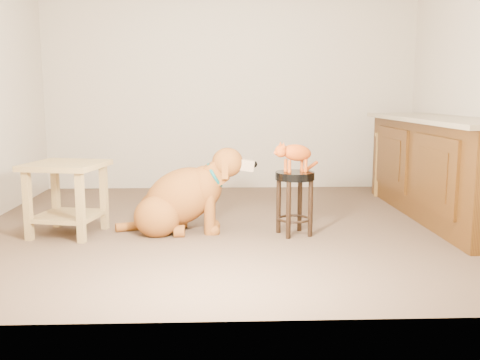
{
  "coord_description": "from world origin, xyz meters",
  "views": [
    {
      "loc": [
        -0.14,
        -4.58,
        1.14
      ],
      "look_at": [
        0.03,
        -0.23,
        0.45
      ],
      "focal_mm": 40.0,
      "sensor_mm": 36.0,
      "label": 1
    }
  ],
  "objects_px": {
    "padded_stool": "(295,190)",
    "tabby_kitten": "(294,154)",
    "golden_retriever": "(182,199)",
    "side_table": "(67,187)",
    "wood_stool": "(391,162)"
  },
  "relations": [
    {
      "from": "padded_stool",
      "to": "wood_stool",
      "type": "xyz_separation_m",
      "value": [
        1.37,
        1.76,
        0.0
      ]
    },
    {
      "from": "padded_stool",
      "to": "tabby_kitten",
      "type": "height_order",
      "value": "tabby_kitten"
    },
    {
      "from": "wood_stool",
      "to": "tabby_kitten",
      "type": "xyz_separation_m",
      "value": [
        -1.38,
        -1.76,
        0.3
      ]
    },
    {
      "from": "wood_stool",
      "to": "golden_retriever",
      "type": "height_order",
      "value": "wood_stool"
    },
    {
      "from": "wood_stool",
      "to": "side_table",
      "type": "xyz_separation_m",
      "value": [
        -3.23,
        -1.68,
        0.02
      ]
    },
    {
      "from": "padded_stool",
      "to": "tabby_kitten",
      "type": "relative_size",
      "value": 1.31
    },
    {
      "from": "tabby_kitten",
      "to": "side_table",
      "type": "bearing_deg",
      "value": 159.82
    },
    {
      "from": "padded_stool",
      "to": "tabby_kitten",
      "type": "xyz_separation_m",
      "value": [
        -0.01,
        -0.0,
        0.3
      ]
    },
    {
      "from": "padded_stool",
      "to": "golden_retriever",
      "type": "xyz_separation_m",
      "value": [
        -0.93,
        0.13,
        -0.09
      ]
    },
    {
      "from": "padded_stool",
      "to": "tabby_kitten",
      "type": "distance_m",
      "value": 0.3
    },
    {
      "from": "wood_stool",
      "to": "tabby_kitten",
      "type": "relative_size",
      "value": 1.81
    },
    {
      "from": "wood_stool",
      "to": "golden_retriever",
      "type": "xyz_separation_m",
      "value": [
        -2.3,
        -1.63,
        -0.09
      ]
    },
    {
      "from": "golden_retriever",
      "to": "tabby_kitten",
      "type": "relative_size",
      "value": 3.01
    },
    {
      "from": "wood_stool",
      "to": "tabby_kitten",
      "type": "distance_m",
      "value": 2.25
    },
    {
      "from": "side_table",
      "to": "golden_retriever",
      "type": "xyz_separation_m",
      "value": [
        0.93,
        0.05,
        -0.11
      ]
    }
  ]
}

